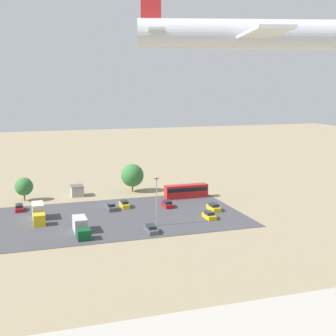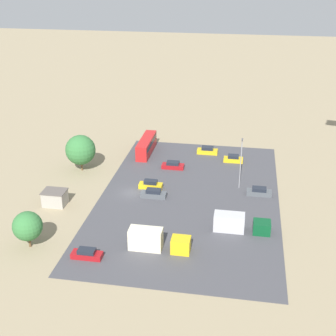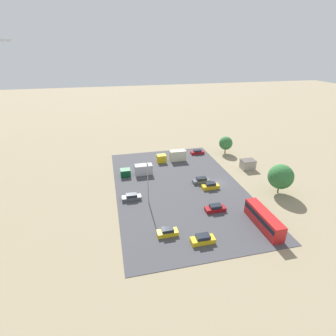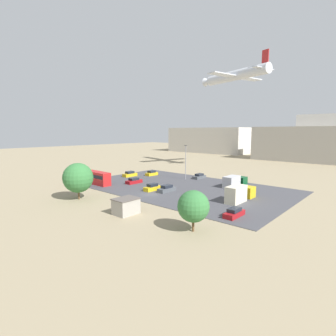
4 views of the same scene
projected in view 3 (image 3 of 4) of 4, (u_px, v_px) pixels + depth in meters
The scene contains 16 objects.
ground_plane at pixel (217, 183), 71.00m from camera, with size 400.00×400.00×0.00m, color gray.
parking_lot_surface at pixel (179, 187), 68.71m from camera, with size 53.44×32.58×0.08m.
shed_building at pixel (248, 164), 78.88m from camera, with size 3.32×4.16×2.76m.
bus at pixel (264, 219), 53.01m from camera, with size 11.22×2.51×3.39m.
parked_car_0 at pixel (215, 208), 58.58m from camera, with size 1.90×4.62×1.51m.
parked_car_1 at pixel (132, 197), 62.91m from camera, with size 1.84×4.62×1.49m.
parked_car_2 at pixel (201, 181), 70.60m from camera, with size 1.82×4.72×1.59m.
parked_car_3 at pixel (210, 186), 67.79m from camera, with size 1.71×4.48×1.66m.
parked_car_4 at pixel (203, 239), 49.06m from camera, with size 1.92×4.57×1.63m.
parked_car_5 at pixel (167, 232), 51.06m from camera, with size 1.85×4.10×1.54m.
parked_car_6 at pixel (197, 152), 89.84m from camera, with size 1.76×4.59×1.45m.
parked_truck_0 at pixel (139, 170), 75.01m from camera, with size 2.49×9.09×2.86m.
parked_truck_1 at pixel (173, 156), 84.04m from camera, with size 2.36×9.34×3.35m.
tree_near_shed at pixel (226, 143), 89.37m from camera, with size 4.54×4.54×5.93m.
tree_apron_mid at pixel (281, 177), 64.35m from camera, with size 6.16×6.16×7.64m.
light_pole_lot_centre at pixel (148, 182), 59.66m from camera, with size 0.90×0.28×10.04m.
Camera 3 is at (-57.92, 27.49, 33.57)m, focal length 28.00 mm.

